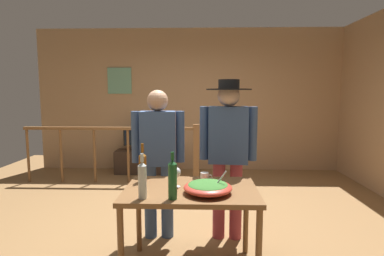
% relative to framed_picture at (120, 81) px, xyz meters
% --- Properties ---
extents(ground_plane, '(7.87, 7.87, 0.00)m').
position_rel_framed_picture_xyz_m(ground_plane, '(1.39, -2.66, -1.79)').
color(ground_plane, olive).
extents(back_wall, '(6.05, 0.10, 2.81)m').
position_rel_framed_picture_xyz_m(back_wall, '(1.39, 0.06, -0.39)').
color(back_wall, tan).
rests_on(back_wall, ground_plane).
extents(framed_picture, '(0.47, 0.03, 0.51)m').
position_rel_framed_picture_xyz_m(framed_picture, '(0.00, 0.00, 0.00)').
color(framed_picture, '#6DA787').
extents(stair_railing, '(3.03, 0.10, 1.02)m').
position_rel_framed_picture_xyz_m(stair_railing, '(0.56, -0.96, -1.15)').
color(stair_railing, brown).
rests_on(stair_railing, ground_plane).
extents(tv_console, '(0.90, 0.40, 0.44)m').
position_rel_framed_picture_xyz_m(tv_console, '(0.42, -0.29, -1.57)').
color(tv_console, '#38281E').
rests_on(tv_console, ground_plane).
extents(flat_screen_tv, '(0.57, 0.12, 0.44)m').
position_rel_framed_picture_xyz_m(flat_screen_tv, '(0.42, -0.32, -1.09)').
color(flat_screen_tv, black).
rests_on(flat_screen_tv, tv_console).
extents(serving_table, '(1.13, 0.75, 0.75)m').
position_rel_framed_picture_xyz_m(serving_table, '(1.55, -3.57, -1.13)').
color(serving_table, brown).
rests_on(serving_table, ground_plane).
extents(salad_bowl, '(0.40, 0.40, 0.20)m').
position_rel_framed_picture_xyz_m(salad_bowl, '(1.69, -3.69, -0.99)').
color(salad_bowl, '#CC3D2D').
rests_on(salad_bowl, serving_table).
extents(wine_glass, '(0.08, 0.08, 0.17)m').
position_rel_framed_picture_xyz_m(wine_glass, '(1.42, -3.54, -0.92)').
color(wine_glass, silver).
rests_on(wine_glass, serving_table).
extents(wine_bottle_amber, '(0.07, 0.07, 0.35)m').
position_rel_framed_picture_xyz_m(wine_bottle_amber, '(1.10, -3.37, -0.90)').
color(wine_bottle_amber, brown).
rests_on(wine_bottle_amber, serving_table).
extents(wine_bottle_clear, '(0.07, 0.07, 0.35)m').
position_rel_framed_picture_xyz_m(wine_bottle_clear, '(1.18, -3.83, -0.89)').
color(wine_bottle_clear, silver).
rests_on(wine_bottle_clear, serving_table).
extents(wine_bottle_green, '(0.07, 0.07, 0.37)m').
position_rel_framed_picture_xyz_m(wine_bottle_green, '(1.42, -3.83, -0.89)').
color(wine_bottle_green, '#1E5628').
rests_on(wine_bottle_green, serving_table).
extents(mug_white, '(0.11, 0.07, 0.09)m').
position_rel_framed_picture_xyz_m(mug_white, '(1.67, -3.40, -1.00)').
color(mug_white, white).
rests_on(mug_white, serving_table).
extents(person_standing_left, '(0.56, 0.25, 1.59)m').
position_rel_framed_picture_xyz_m(person_standing_left, '(1.18, -2.93, -0.86)').
color(person_standing_left, '#3D5684').
rests_on(person_standing_left, ground_plane).
extents(person_standing_right, '(0.59, 0.46, 1.69)m').
position_rel_framed_picture_xyz_m(person_standing_right, '(1.92, -2.93, -0.77)').
color(person_standing_right, '#9E3842').
rests_on(person_standing_right, ground_plane).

